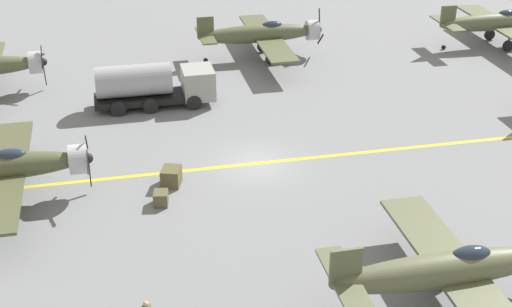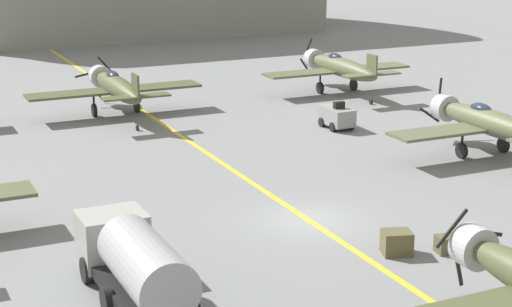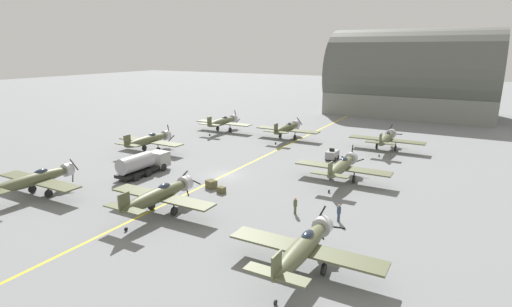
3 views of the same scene
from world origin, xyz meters
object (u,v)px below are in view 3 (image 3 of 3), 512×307
(airplane_mid_left, at_px, (149,140))
(airplane_far_center, at_px, (287,128))
(supply_crate_mid_lane, at_px, (211,184))
(airplane_mid_right, at_px, (342,166))
(tow_tractor, at_px, (332,154))
(airplane_far_left, at_px, (223,122))
(fuel_tanker, at_px, (143,163))
(airplane_near_center, at_px, (159,195))
(ground_crew_walking, at_px, (339,212))
(airplane_far_right, at_px, (386,138))
(ground_crew_inspecting, at_px, (295,205))
(hangar, at_px, (411,81))
(supply_crate_by_tanker, at_px, (221,190))
(airplane_near_right, at_px, (303,247))
(airplane_near_left, at_px, (35,179))

(airplane_mid_left, bearing_deg, airplane_far_center, 55.83)
(supply_crate_mid_lane, bearing_deg, airplane_mid_right, 37.72)
(airplane_mid_left, distance_m, tow_tractor, 28.96)
(airplane_far_left, height_order, airplane_mid_left, airplane_mid_left)
(airplane_mid_left, relative_size, fuel_tanker, 1.50)
(airplane_near_center, height_order, ground_crew_walking, airplane_near_center)
(airplane_near_center, bearing_deg, fuel_tanker, 126.25)
(airplane_far_right, xyz_separation_m, ground_crew_inspecting, (-2.43, -31.19, -1.06))
(airplane_mid_left, distance_m, hangar, 68.00)
(supply_crate_by_tanker, bearing_deg, airplane_far_left, 123.43)
(fuel_tanker, relative_size, hangar, 0.21)
(airplane_near_center, bearing_deg, ground_crew_walking, 8.46)
(fuel_tanker, bearing_deg, airplane_mid_left, 130.11)
(tow_tractor, relative_size, supply_crate_by_tanker, 3.00)
(ground_crew_walking, distance_m, supply_crate_mid_lane, 16.36)
(airplane_near_right, height_order, ground_crew_inspecting, airplane_near_right)
(airplane_far_center, distance_m, ground_crew_walking, 36.40)
(airplane_far_right, distance_m, airplane_near_center, 40.38)
(tow_tractor, bearing_deg, airplane_far_center, 141.70)
(airplane_far_left, height_order, supply_crate_by_tanker, airplane_far_left)
(airplane_near_left, xyz_separation_m, airplane_far_center, (12.18, 40.46, -0.00))
(airplane_far_center, distance_m, airplane_far_left, 14.18)
(airplane_near_left, xyz_separation_m, tow_tractor, (24.06, 31.08, -1.22))
(airplane_far_center, xyz_separation_m, airplane_mid_left, (-15.26, -19.44, 0.00))
(airplane_near_right, relative_size, airplane_near_left, 1.00)
(fuel_tanker, distance_m, supply_crate_by_tanker, 13.01)
(fuel_tanker, relative_size, ground_crew_inspecting, 4.61)
(airplane_far_left, distance_m, tow_tractor, 27.76)
(supply_crate_mid_lane, bearing_deg, hangar, 80.79)
(airplane_mid_right, relative_size, airplane_far_center, 1.00)
(airplane_near_left, xyz_separation_m, ground_crew_inspecting, (27.46, 9.51, -1.06))
(airplane_mid_right, relative_size, fuel_tanker, 1.50)
(fuel_tanker, height_order, supply_crate_mid_lane, fuel_tanker)
(airplane_mid_right, distance_m, tow_tractor, 10.49)
(airplane_near_left, relative_size, supply_crate_mid_lane, 10.25)
(airplane_mid_right, bearing_deg, ground_crew_walking, -75.79)
(airplane_mid_right, height_order, airplane_far_left, airplane_mid_right)
(airplane_mid_right, distance_m, ground_crew_walking, 12.31)
(airplane_near_center, xyz_separation_m, tow_tractor, (8.48, 28.14, -1.22))
(airplane_near_left, distance_m, airplane_mid_left, 21.24)
(supply_crate_by_tanker, bearing_deg, tow_tractor, 72.10)
(airplane_far_left, bearing_deg, hangar, 36.88)
(airplane_far_right, xyz_separation_m, airplane_near_left, (-29.89, -40.70, 0.00))
(tow_tractor, bearing_deg, airplane_mid_left, -159.65)
(fuel_tanker, distance_m, hangar, 73.63)
(hangar, bearing_deg, ground_crew_walking, -86.09)
(ground_crew_walking, bearing_deg, supply_crate_by_tanker, 175.54)
(airplane_far_right, height_order, airplane_near_right, same)
(airplane_far_center, distance_m, airplane_near_center, 37.67)
(airplane_near_right, xyz_separation_m, tow_tractor, (-8.27, 31.24, -1.22))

